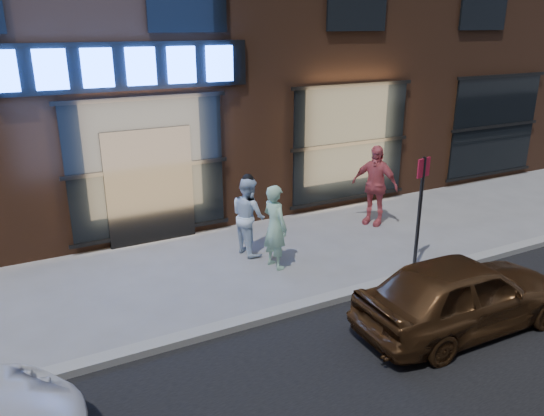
{
  "coord_description": "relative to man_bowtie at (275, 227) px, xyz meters",
  "views": [
    {
      "loc": [
        -2.58,
        -6.45,
        4.37
      ],
      "look_at": [
        1.61,
        1.6,
        1.2
      ],
      "focal_mm": 35.0,
      "sensor_mm": 36.0,
      "label": 1
    }
  ],
  "objects": [
    {
      "name": "passerby",
      "position": [
        3.07,
        1.0,
        0.11
      ],
      "size": [
        0.92,
        1.16,
        1.84
      ],
      "primitive_type": "imported",
      "rotation": [
        0.0,
        0.0,
        -1.05
      ],
      "color": "#CA535A",
      "rests_on": "ground"
    },
    {
      "name": "gold_sedan",
      "position": [
        1.47,
        -3.18,
        -0.23
      ],
      "size": [
        3.44,
        1.45,
        1.16
      ],
      "primitive_type": "imported",
      "rotation": [
        0.0,
        0.0,
        1.55
      ],
      "color": "brown",
      "rests_on": "ground"
    },
    {
      "name": "sign_post",
      "position": [
        2.29,
        -1.29,
        0.49
      ],
      "size": [
        0.34,
        0.11,
        2.15
      ],
      "rotation": [
        0.0,
        0.0,
        0.23
      ],
      "color": "#262628",
      "rests_on": "ground"
    },
    {
      "name": "ground",
      "position": [
        -1.7,
        -1.63,
        -0.81
      ],
      "size": [
        90.0,
        90.0,
        0.0
      ],
      "primitive_type": "plane",
      "color": "slate",
      "rests_on": "ground"
    },
    {
      "name": "man_cap",
      "position": [
        -0.16,
        0.83,
        -0.02
      ],
      "size": [
        0.68,
        0.83,
        1.57
      ],
      "primitive_type": "imported",
      "rotation": [
        0.0,
        0.0,
        1.69
      ],
      "color": "white",
      "rests_on": "ground"
    },
    {
      "name": "curb",
      "position": [
        -1.7,
        -1.63,
        -0.75
      ],
      "size": [
        60.0,
        0.25,
        0.12
      ],
      "primitive_type": "cube",
      "color": "gray",
      "rests_on": "ground"
    },
    {
      "name": "man_bowtie",
      "position": [
        0.0,
        0.0,
        0.0
      ],
      "size": [
        0.49,
        0.65,
        1.61
      ],
      "primitive_type": "imported",
      "rotation": [
        0.0,
        0.0,
        1.76
      ],
      "color": "#9DCEA9",
      "rests_on": "ground"
    }
  ]
}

